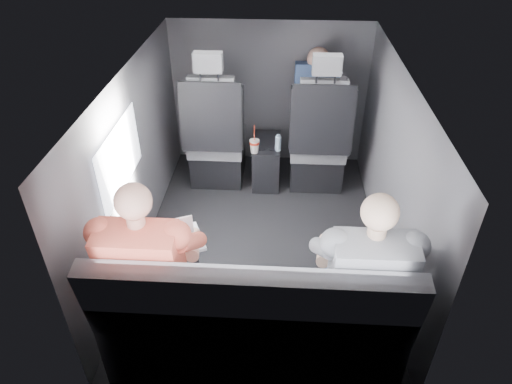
# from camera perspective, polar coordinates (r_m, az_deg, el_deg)

# --- Properties ---
(floor) EXTENTS (2.60, 2.60, 0.00)m
(floor) POSITION_cam_1_polar(r_m,az_deg,el_deg) (3.59, 0.72, -6.11)
(floor) COLOR black
(floor) RESTS_ON ground
(ceiling) EXTENTS (2.60, 2.60, 0.00)m
(ceiling) POSITION_cam_1_polar(r_m,az_deg,el_deg) (2.90, 0.92, 14.52)
(ceiling) COLOR #B2B2AD
(ceiling) RESTS_ON panel_back
(panel_left) EXTENTS (0.02, 2.60, 1.35)m
(panel_left) POSITION_cam_1_polar(r_m,az_deg,el_deg) (3.35, -14.79, 3.47)
(panel_left) COLOR #56565B
(panel_left) RESTS_ON floor
(panel_right) EXTENTS (0.02, 2.60, 1.35)m
(panel_right) POSITION_cam_1_polar(r_m,az_deg,el_deg) (3.29, 16.70, 2.46)
(panel_right) COLOR #56565B
(panel_right) RESTS_ON floor
(panel_front) EXTENTS (1.80, 0.02, 1.35)m
(panel_front) POSITION_cam_1_polar(r_m,az_deg,el_deg) (4.35, 1.65, 12.10)
(panel_front) COLOR #56565B
(panel_front) RESTS_ON floor
(panel_back) EXTENTS (1.80, 0.02, 1.35)m
(panel_back) POSITION_cam_1_polar(r_m,az_deg,el_deg) (2.20, -0.90, -14.99)
(panel_back) COLOR #56565B
(panel_back) RESTS_ON floor
(side_window) EXTENTS (0.02, 0.75, 0.42)m
(side_window) POSITION_cam_1_polar(r_m,az_deg,el_deg) (2.99, -16.60, 4.14)
(side_window) COLOR white
(side_window) RESTS_ON panel_left
(seatbelt) EXTENTS (0.35, 0.11, 0.59)m
(seatbelt) POSITION_cam_1_polar(r_m,az_deg,el_deg) (3.74, 8.34, 9.87)
(seatbelt) COLOR black
(seatbelt) RESTS_ON front_seat_right
(front_seat_left) EXTENTS (0.52, 0.58, 1.26)m
(front_seat_left) POSITION_cam_1_polar(r_m,az_deg,el_deg) (4.09, -4.99, 6.17)
(front_seat_left) COLOR black
(front_seat_left) RESTS_ON floor
(front_seat_right) EXTENTS (0.52, 0.58, 1.26)m
(front_seat_right) POSITION_cam_1_polar(r_m,az_deg,el_deg) (4.07, 7.73, 5.77)
(front_seat_right) COLOR black
(front_seat_right) RESTS_ON floor
(center_console) EXTENTS (0.24, 0.48, 0.41)m
(center_console) POSITION_cam_1_polar(r_m,az_deg,el_deg) (4.19, 1.34, 3.87)
(center_console) COLOR black
(center_console) RESTS_ON floor
(rear_bench) EXTENTS (1.60, 0.57, 0.92)m
(rear_bench) POSITION_cam_1_polar(r_m,az_deg,el_deg) (2.63, -0.43, -16.20)
(rear_bench) COLOR slate
(rear_bench) RESTS_ON floor
(soda_cup) EXTENTS (0.08, 0.08, 0.26)m
(soda_cup) POSITION_cam_1_polar(r_m,az_deg,el_deg) (3.90, -0.20, 5.82)
(soda_cup) COLOR white
(soda_cup) RESTS_ON center_console
(water_bottle) EXTENTS (0.05, 0.05, 0.15)m
(water_bottle) POSITION_cam_1_polar(r_m,az_deg,el_deg) (3.93, 2.77, 6.13)
(water_bottle) COLOR #99BDCF
(water_bottle) RESTS_ON center_console
(laptop_white) EXTENTS (0.43, 0.46, 0.27)m
(laptop_white) POSITION_cam_1_polar(r_m,az_deg,el_deg) (2.65, -10.89, -6.25)
(laptop_white) COLOR white
(laptop_white) RESTS_ON passenger_rear_left
(laptop_black) EXTENTS (0.35, 0.33, 0.23)m
(laptop_black) POSITION_cam_1_polar(r_m,az_deg,el_deg) (2.65, 13.54, -6.95)
(laptop_black) COLOR black
(laptop_black) RESTS_ON passenger_rear_right
(passenger_rear_left) EXTENTS (0.50, 0.62, 1.22)m
(passenger_rear_left) POSITION_cam_1_polar(r_m,az_deg,el_deg) (2.54, -12.77, -9.02)
(passenger_rear_left) COLOR #2E2D32
(passenger_rear_left) RESTS_ON rear_bench
(passenger_rear_right) EXTENTS (0.49, 0.61, 1.21)m
(passenger_rear_right) POSITION_cam_1_polar(r_m,az_deg,el_deg) (2.50, 13.12, -10.16)
(passenger_rear_right) COLOR navy
(passenger_rear_right) RESTS_ON rear_bench
(passenger_front_right) EXTENTS (0.38, 0.38, 0.75)m
(passenger_front_right) POSITION_cam_1_polar(r_m,az_deg,el_deg) (4.15, 7.43, 11.69)
(passenger_front_right) COLOR navy
(passenger_front_right) RESTS_ON front_seat_right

